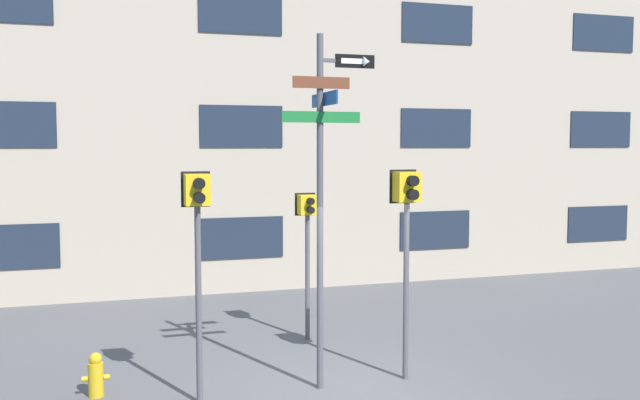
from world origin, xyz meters
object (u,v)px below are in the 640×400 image
Objects in this scene: pedestrian_signal_left at (198,224)px; pedestrian_signal_across at (307,227)px; pedestrian_signal_right at (407,214)px; fire_hydrant at (96,375)px; street_sign_pole at (324,179)px.

pedestrian_signal_left reaches higher than pedestrian_signal_across.
fire_hydrant is at bearing 172.00° from pedestrian_signal_right.
street_sign_pole is 1.61× the size of pedestrian_signal_right.
pedestrian_signal_right is (2.93, 0.07, 0.03)m from pedestrian_signal_left.
fire_hydrant is (-4.21, 0.59, -2.08)m from pedestrian_signal_right.
pedestrian_signal_left is 5.04× the size of fire_hydrant.
street_sign_pole reaches higher than pedestrian_signal_left.
street_sign_pole is 1.33m from pedestrian_signal_right.
pedestrian_signal_right is 4.73m from fire_hydrant.
pedestrian_signal_across is (0.50, 2.44, -0.93)m from street_sign_pole.
street_sign_pole is at bearing -179.62° from pedestrian_signal_right.
pedestrian_signal_left is 2.50m from fire_hydrant.
street_sign_pole reaches higher than fire_hydrant.
pedestrian_signal_right reaches higher than pedestrian_signal_across.
pedestrian_signal_across is (-0.73, 2.44, -0.42)m from pedestrian_signal_right.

